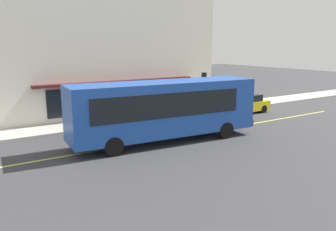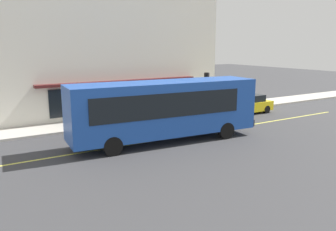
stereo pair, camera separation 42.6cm
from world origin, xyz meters
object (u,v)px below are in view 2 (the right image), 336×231
at_px(pedestrian_mid_block, 210,95).
at_px(pedestrian_near_storefront, 92,109).
at_px(bus, 166,108).
at_px(traffic_light, 207,83).
at_px(car_yellow, 247,104).

bearing_deg(pedestrian_mid_block, pedestrian_near_storefront, -176.86).
bearing_deg(pedestrian_near_storefront, bus, -70.55).
height_order(traffic_light, pedestrian_near_storefront, traffic_light).
height_order(car_yellow, pedestrian_near_storefront, pedestrian_near_storefront).
height_order(bus, traffic_light, bus).
bearing_deg(bus, traffic_light, 36.92).
relative_size(bus, traffic_light, 3.53).
xyz_separation_m(car_yellow, pedestrian_mid_block, (-1.29, 3.33, 0.49)).
bearing_deg(car_yellow, pedestrian_mid_block, 111.20).
bearing_deg(bus, car_yellow, 19.86).
distance_m(bus, pedestrian_mid_block, 11.12).
xyz_separation_m(traffic_light, pedestrian_near_storefront, (-9.23, 1.07, -1.43)).
height_order(bus, pedestrian_mid_block, bus).
xyz_separation_m(bus, pedestrian_mid_block, (8.66, 6.93, -0.76)).
xyz_separation_m(bus, traffic_light, (7.00, 5.26, 0.55)).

